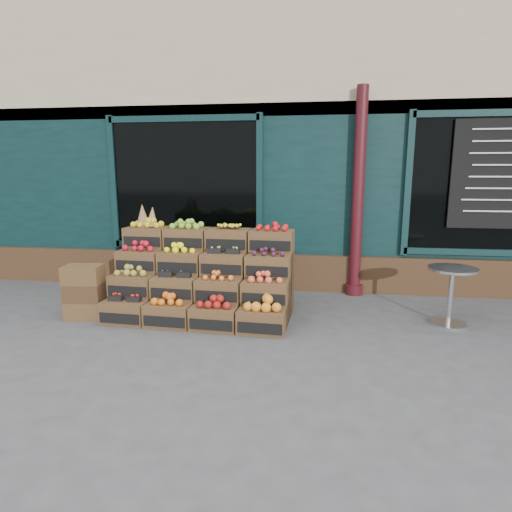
# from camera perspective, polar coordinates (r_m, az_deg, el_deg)

# --- Properties ---
(ground) EXTENTS (60.00, 60.00, 0.00)m
(ground) POSITION_cam_1_polar(r_m,az_deg,el_deg) (5.18, 1.10, -10.83)
(ground) COLOR #47474A
(ground) RESTS_ON ground
(shop_facade) EXTENTS (12.00, 6.24, 4.80)m
(shop_facade) POSITION_cam_1_polar(r_m,az_deg,el_deg) (9.91, 4.96, 13.79)
(shop_facade) COLOR black
(shop_facade) RESTS_ON ground
(crate_display) EXTENTS (2.45, 1.27, 1.50)m
(crate_display) POSITION_cam_1_polar(r_m,az_deg,el_deg) (5.90, -7.09, -3.43)
(crate_display) COLOR #533920
(crate_display) RESTS_ON ground
(spare_crates) EXTENTS (0.52, 0.39, 0.72)m
(spare_crates) POSITION_cam_1_polar(r_m,az_deg,el_deg) (6.18, -21.90, -4.45)
(spare_crates) COLOR #533920
(spare_crates) RESTS_ON ground
(bistro_table) EXTENTS (0.60, 0.60, 0.76)m
(bistro_table) POSITION_cam_1_polar(r_m,az_deg,el_deg) (5.98, 24.56, -4.09)
(bistro_table) COLOR silver
(bistro_table) RESTS_ON ground
(shopkeeper) EXTENTS (0.91, 0.75, 2.15)m
(shopkeeper) POSITION_cam_1_polar(r_m,az_deg,el_deg) (7.75, -6.82, 4.70)
(shopkeeper) COLOR #164E2A
(shopkeeper) RESTS_ON ground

